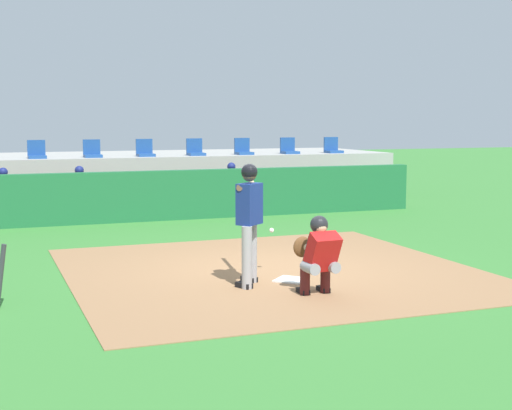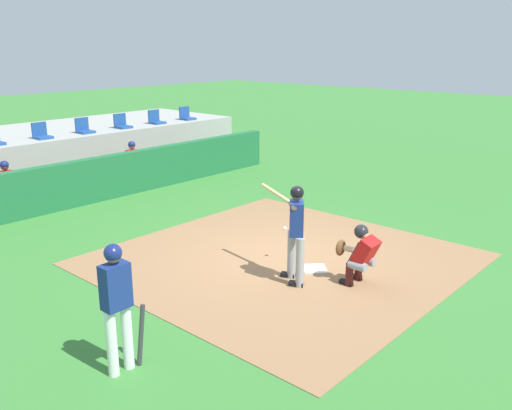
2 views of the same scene
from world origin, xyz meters
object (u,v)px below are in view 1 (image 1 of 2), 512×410
Objects in this scene: dugout_player_1 at (81,192)px; stadium_seat_2 at (37,153)px; dugout_player_2 at (233,187)px; stadium_seat_8 at (333,148)px; home_plate at (291,280)px; stadium_seat_4 at (145,152)px; catcher_crouched at (318,253)px; batter_at_plate at (249,216)px; stadium_seat_5 at (195,151)px; stadium_seat_3 at (92,152)px; dugout_player_0 at (4,194)px; stadium_seat_6 at (243,150)px; stadium_seat_7 at (289,149)px.

stadium_seat_2 is (-0.84, 2.03, 0.86)m from dugout_player_1.
stadium_seat_8 reaches higher than dugout_player_2.
dugout_player_1 is at bearing -165.43° from stadium_seat_8.
home_plate is 10.29m from stadium_seat_4.
stadium_seat_8 is at bearing 0.00° from stadium_seat_4.
stadium_seat_8 reaches higher than dugout_player_1.
catcher_crouched is 4.26× the size of stadium_seat_8.
batter_at_plate is 10.46m from stadium_seat_5.
stadium_seat_3 is (-0.76, 10.23, 0.50)m from batter_at_plate.
stadium_seat_4 is at bearing 89.92° from catcher_crouched.
stadium_seat_6 reaches higher than dugout_player_0.
stadium_seat_3 is 1.00× the size of stadium_seat_7.
stadium_seat_2 is 1.00× the size of stadium_seat_3.
batter_at_plate is 10.85m from stadium_seat_6.
stadium_seat_3 reaches higher than dugout_player_0.
stadium_seat_2 reaches higher than dugout_player_0.
stadium_seat_8 is at bearing 0.00° from stadium_seat_7.
dugout_player_0 is 7.05m from stadium_seat_6.
dugout_player_1 is 6.75m from stadium_seat_7.
stadium_seat_3 and stadium_seat_8 have the same top height.
stadium_seat_3 is (0.60, 2.03, 0.86)m from dugout_player_1.
home_plate is 0.24× the size of batter_at_plate.
stadium_seat_5 reaches higher than dugout_player_2.
home_plate is at bearing 4.10° from batter_at_plate.
stadium_seat_2 is (-2.87, 11.14, 0.93)m from catcher_crouched.
stadium_seat_2 is 5.78m from stadium_seat_6.
dugout_player_2 is 2.71× the size of stadium_seat_2.
home_plate is 0.92× the size of stadium_seat_5.
stadium_seat_6 is at bearing 70.72° from batter_at_plate.
home_plate is at bearing -119.58° from stadium_seat_8.
stadium_seat_3 and stadium_seat_5 have the same top height.
stadium_seat_4 and stadium_seat_5 have the same top height.
stadium_seat_7 is at bearing 0.00° from stadium_seat_6.
dugout_player_1 is 8.13m from stadium_seat_8.
stadium_seat_3 is (-1.44, 10.18, 1.51)m from home_plate.
batter_at_plate is 8.31m from dugout_player_1.
stadium_seat_5 is 1.00× the size of stadium_seat_8.
home_plate is 1.23m from batter_at_plate.
dugout_player_0 is 1.00× the size of dugout_player_1.
dugout_player_1 is 5.41m from stadium_seat_6.
stadium_seat_2 and stadium_seat_6 have the same top height.
stadium_seat_6 is 1.00× the size of stadium_seat_7.
dugout_player_0 is 2.71× the size of stadium_seat_3.
home_plate is 0.92× the size of stadium_seat_8.
dugout_player_2 is 2.71× the size of stadium_seat_4.
stadium_seat_2 reaches higher than batter_at_plate.
stadium_seat_5 is 2.89m from stadium_seat_7.
batter_at_plate reaches higher than dugout_player_1.
stadium_seat_4 is 5.78m from stadium_seat_8.
dugout_player_0 is at bearing 180.00° from dugout_player_1.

